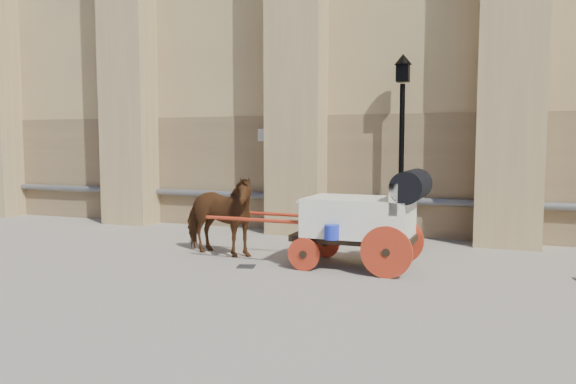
% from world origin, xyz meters
% --- Properties ---
extents(ground, '(90.00, 90.00, 0.00)m').
position_xyz_m(ground, '(0.00, 0.00, 0.00)').
color(ground, gray).
rests_on(ground, ground).
extents(horse, '(2.09, 1.26, 1.65)m').
position_xyz_m(horse, '(-1.57, 0.42, 0.82)').
color(horse, '#573218').
rests_on(horse, ground).
extents(carriage, '(4.21, 1.50, 1.83)m').
position_xyz_m(carriage, '(1.53, 0.34, 0.99)').
color(carriage, black).
rests_on(carriage, ground).
extents(street_lamp, '(0.41, 0.41, 4.34)m').
position_xyz_m(street_lamp, '(1.64, 3.52, 2.32)').
color(street_lamp, black).
rests_on(street_lamp, ground).
extents(drain_grate_near, '(0.39, 0.39, 0.01)m').
position_xyz_m(drain_grate_near, '(-0.58, -0.34, 0.01)').
color(drain_grate_near, black).
rests_on(drain_grate_near, ground).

